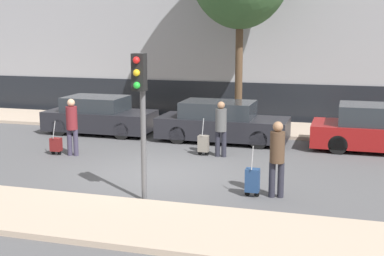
# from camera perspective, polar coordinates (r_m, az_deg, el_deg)

# --- Properties ---
(ground_plane) EXTENTS (80.00, 80.00, 0.00)m
(ground_plane) POSITION_cam_1_polar(r_m,az_deg,el_deg) (14.48, -3.59, -4.87)
(ground_plane) COLOR #4C4C4F
(sidewalk_near) EXTENTS (28.00, 2.50, 0.12)m
(sidewalk_near) POSITION_cam_1_polar(r_m,az_deg,el_deg) (11.18, -10.27, -9.41)
(sidewalk_near) COLOR tan
(sidewalk_near) RESTS_ON ground_plane
(sidewalk_far) EXTENTS (28.00, 3.00, 0.12)m
(sidewalk_far) POSITION_cam_1_polar(r_m,az_deg,el_deg) (21.02, 2.95, 0.17)
(sidewalk_far) COLOR tan
(sidewalk_far) RESTS_ON ground_plane
(parked_car_0) EXTENTS (3.97, 1.84, 1.37)m
(parked_car_0) POSITION_cam_1_polar(r_m,az_deg,el_deg) (20.17, -9.88, 1.27)
(parked_car_0) COLOR black
(parked_car_0) RESTS_ON ground_plane
(parked_car_1) EXTENTS (4.45, 1.78, 1.39)m
(parked_car_1) POSITION_cam_1_polar(r_m,az_deg,el_deg) (18.43, 3.18, 0.56)
(parked_car_1) COLOR black
(parked_car_1) RESTS_ON ground_plane
(parked_car_2) EXTENTS (4.52, 1.91, 1.47)m
(parked_car_2) POSITION_cam_1_polar(r_m,az_deg,el_deg) (18.01, 19.70, -0.18)
(parked_car_2) COLOR maroon
(parked_car_2) RESTS_ON ground_plane
(pedestrian_left) EXTENTS (0.35, 0.34, 1.76)m
(pedestrian_left) POSITION_cam_1_polar(r_m,az_deg,el_deg) (16.68, -12.69, 0.48)
(pedestrian_left) COLOR #383347
(pedestrian_left) RESTS_ON ground_plane
(trolley_left) EXTENTS (0.34, 0.29, 1.07)m
(trolley_left) POSITION_cam_1_polar(r_m,az_deg,el_deg) (17.03, -14.31, -1.72)
(trolley_left) COLOR maroon
(trolley_left) RESTS_ON ground_plane
(pedestrian_center) EXTENTS (0.35, 0.34, 1.70)m
(pedestrian_center) POSITION_cam_1_polar(r_m,az_deg,el_deg) (16.16, 3.10, 0.26)
(pedestrian_center) COLOR #23232D
(pedestrian_center) RESTS_ON ground_plane
(trolley_center) EXTENTS (0.34, 0.29, 1.16)m
(trolley_center) POSITION_cam_1_polar(r_m,az_deg,el_deg) (16.42, 1.23, -1.68)
(trolley_center) COLOR slate
(trolley_center) RESTS_ON ground_plane
(pedestrian_right) EXTENTS (0.35, 0.34, 1.78)m
(pedestrian_right) POSITION_cam_1_polar(r_m,az_deg,el_deg) (12.37, 9.07, -2.80)
(pedestrian_right) COLOR #23232D
(pedestrian_right) RESTS_ON ground_plane
(trolley_right) EXTENTS (0.34, 0.29, 1.21)m
(trolley_right) POSITION_cam_1_polar(r_m,az_deg,el_deg) (12.50, 6.46, -5.56)
(trolley_right) COLOR navy
(trolley_right) RESTS_ON ground_plane
(traffic_light) EXTENTS (0.28, 0.47, 3.33)m
(traffic_light) POSITION_cam_1_polar(r_m,az_deg,el_deg) (11.67, -5.49, 3.32)
(traffic_light) COLOR #515154
(traffic_light) RESTS_ON ground_plane
(parked_bicycle) EXTENTS (1.77, 0.06, 0.96)m
(parked_bicycle) POSITION_cam_1_polar(r_m,az_deg,el_deg) (20.76, 17.68, 0.75)
(parked_bicycle) COLOR black
(parked_bicycle) RESTS_ON sidewalk_far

